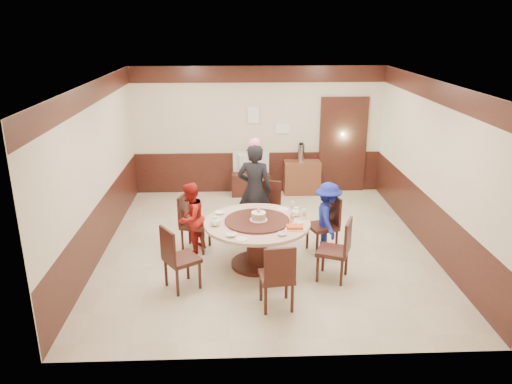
{
  "coord_description": "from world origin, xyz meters",
  "views": [
    {
      "loc": [
        -0.5,
        -7.85,
        3.7
      ],
      "look_at": [
        -0.18,
        -0.29,
        1.1
      ],
      "focal_mm": 35.0,
      "sensor_mm": 36.0,
      "label": 1
    }
  ],
  "objects_px": {
    "side_cabinet": "(302,177)",
    "tv_stand": "(251,184)",
    "person_standing": "(255,190)",
    "person_red": "(190,218)",
    "banquet_table": "(257,234)",
    "thermos": "(301,153)",
    "television": "(251,163)",
    "shrimp_platter": "(295,228)",
    "person_blue": "(328,218)",
    "birthday_cake": "(259,216)"
  },
  "relations": [
    {
      "from": "person_blue",
      "to": "person_standing",
      "type": "bearing_deg",
      "value": 58.11
    },
    {
      "from": "tv_stand",
      "to": "birthday_cake",
      "type": "bearing_deg",
      "value": -89.8
    },
    {
      "from": "person_red",
      "to": "person_blue",
      "type": "relative_size",
      "value": 1.0
    },
    {
      "from": "tv_stand",
      "to": "side_cabinet",
      "type": "height_order",
      "value": "side_cabinet"
    },
    {
      "from": "person_standing",
      "to": "television",
      "type": "distance_m",
      "value": 2.24
    },
    {
      "from": "banquet_table",
      "to": "television",
      "type": "xyz_separation_m",
      "value": [
        0.01,
        3.44,
        0.2
      ]
    },
    {
      "from": "banquet_table",
      "to": "shrimp_platter",
      "type": "bearing_deg",
      "value": -30.78
    },
    {
      "from": "person_red",
      "to": "person_blue",
      "type": "distance_m",
      "value": 2.28
    },
    {
      "from": "banquet_table",
      "to": "tv_stand",
      "type": "height_order",
      "value": "banquet_table"
    },
    {
      "from": "person_standing",
      "to": "side_cabinet",
      "type": "height_order",
      "value": "person_standing"
    },
    {
      "from": "banquet_table",
      "to": "thermos",
      "type": "bearing_deg",
      "value": 72.04
    },
    {
      "from": "person_standing",
      "to": "tv_stand",
      "type": "distance_m",
      "value": 2.31
    },
    {
      "from": "person_standing",
      "to": "television",
      "type": "relative_size",
      "value": 2.14
    },
    {
      "from": "shrimp_platter",
      "to": "television",
      "type": "height_order",
      "value": "television"
    },
    {
      "from": "person_blue",
      "to": "birthday_cake",
      "type": "relative_size",
      "value": 4.42
    },
    {
      "from": "banquet_table",
      "to": "person_standing",
      "type": "height_order",
      "value": "person_standing"
    },
    {
      "from": "person_blue",
      "to": "shrimp_platter",
      "type": "bearing_deg",
      "value": 141.04
    },
    {
      "from": "side_cabinet",
      "to": "tv_stand",
      "type": "bearing_deg",
      "value": -178.5
    },
    {
      "from": "person_standing",
      "to": "television",
      "type": "height_order",
      "value": "person_standing"
    },
    {
      "from": "person_blue",
      "to": "television",
      "type": "distance_m",
      "value": 3.21
    },
    {
      "from": "tv_stand",
      "to": "banquet_table",
      "type": "bearing_deg",
      "value": -90.19
    },
    {
      "from": "banquet_table",
      "to": "thermos",
      "type": "distance_m",
      "value": 3.67
    },
    {
      "from": "person_red",
      "to": "thermos",
      "type": "distance_m",
      "value": 3.68
    },
    {
      "from": "side_cabinet",
      "to": "person_standing",
      "type": "bearing_deg",
      "value": -116.94
    },
    {
      "from": "banquet_table",
      "to": "person_standing",
      "type": "relative_size",
      "value": 0.97
    },
    {
      "from": "person_red",
      "to": "television",
      "type": "bearing_deg",
      "value": -172.66
    },
    {
      "from": "banquet_table",
      "to": "birthday_cake",
      "type": "relative_size",
      "value": 6.02
    },
    {
      "from": "banquet_table",
      "to": "birthday_cake",
      "type": "distance_m",
      "value": 0.31
    },
    {
      "from": "person_blue",
      "to": "tv_stand",
      "type": "height_order",
      "value": "person_blue"
    },
    {
      "from": "person_standing",
      "to": "birthday_cake",
      "type": "xyz_separation_m",
      "value": [
        0.01,
        -1.21,
        -0.01
      ]
    },
    {
      "from": "person_blue",
      "to": "person_red",
      "type": "bearing_deg",
      "value": 88.32
    },
    {
      "from": "shrimp_platter",
      "to": "thermos",
      "type": "relative_size",
      "value": 0.79
    },
    {
      "from": "thermos",
      "to": "tv_stand",
      "type": "bearing_deg",
      "value": -178.46
    },
    {
      "from": "person_standing",
      "to": "thermos",
      "type": "relative_size",
      "value": 4.5
    },
    {
      "from": "person_red",
      "to": "person_blue",
      "type": "bearing_deg",
      "value": 116.01
    },
    {
      "from": "birthday_cake",
      "to": "thermos",
      "type": "distance_m",
      "value": 3.65
    },
    {
      "from": "person_standing",
      "to": "tv_stand",
      "type": "xyz_separation_m",
      "value": [
        0.0,
        2.23,
        -0.6
      ]
    },
    {
      "from": "person_standing",
      "to": "side_cabinet",
      "type": "distance_m",
      "value": 2.58
    },
    {
      "from": "television",
      "to": "person_red",
      "type": "bearing_deg",
      "value": 75.87
    },
    {
      "from": "tv_stand",
      "to": "thermos",
      "type": "xyz_separation_m",
      "value": [
        1.11,
        0.03,
        0.69
      ]
    },
    {
      "from": "banquet_table",
      "to": "shrimp_platter",
      "type": "xyz_separation_m",
      "value": [
        0.55,
        -0.33,
        0.24
      ]
    },
    {
      "from": "person_red",
      "to": "shrimp_platter",
      "type": "relative_size",
      "value": 4.04
    },
    {
      "from": "television",
      "to": "tv_stand",
      "type": "bearing_deg",
      "value": 6.54
    },
    {
      "from": "person_standing",
      "to": "tv_stand",
      "type": "relative_size",
      "value": 2.01
    },
    {
      "from": "birthday_cake",
      "to": "person_standing",
      "type": "bearing_deg",
      "value": 90.61
    },
    {
      "from": "shrimp_platter",
      "to": "television",
      "type": "xyz_separation_m",
      "value": [
        -0.54,
        3.77,
        -0.05
      ]
    },
    {
      "from": "banquet_table",
      "to": "thermos",
      "type": "xyz_separation_m",
      "value": [
        1.13,
        3.47,
        0.41
      ]
    },
    {
      "from": "banquet_table",
      "to": "shrimp_platter",
      "type": "height_order",
      "value": "shrimp_platter"
    },
    {
      "from": "person_standing",
      "to": "person_red",
      "type": "bearing_deg",
      "value": 46.05
    },
    {
      "from": "person_red",
      "to": "side_cabinet",
      "type": "distance_m",
      "value": 3.7
    }
  ]
}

